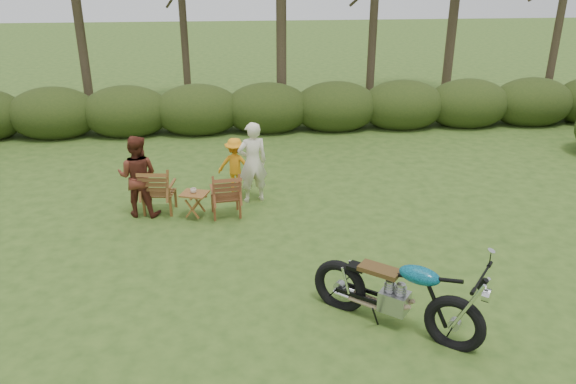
{
  "coord_description": "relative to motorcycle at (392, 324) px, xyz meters",
  "views": [
    {
      "loc": [
        -0.9,
        -6.88,
        4.67
      ],
      "look_at": [
        -0.05,
        2.09,
        0.9
      ],
      "focal_mm": 35.0,
      "sensor_mm": 36.0,
      "label": 1
    }
  ],
  "objects": [
    {
      "name": "adult_a",
      "position": [
        -1.74,
        4.46,
        0.0
      ],
      "size": [
        0.69,
        0.54,
        1.68
      ],
      "primitive_type": "imported",
      "rotation": [
        0.0,
        0.0,
        3.39
      ],
      "color": "beige",
      "rests_on": "ground"
    },
    {
      "name": "lawn_chair_right",
      "position": [
        -2.3,
        3.8,
        0.0
      ],
      "size": [
        0.7,
        0.7,
        0.91
      ],
      "primitive_type": null,
      "rotation": [
        0.0,
        0.0,
        3.27
      ],
      "color": "brown",
      "rests_on": "ground"
    },
    {
      "name": "child",
      "position": [
        -2.09,
        5.05,
        0.0
      ],
      "size": [
        0.83,
        0.57,
        1.18
      ],
      "primitive_type": "imported",
      "rotation": [
        0.0,
        0.0,
        2.95
      ],
      "color": "orange",
      "rests_on": "ground"
    },
    {
      "name": "lawn_chair_left",
      "position": [
        -3.6,
        4.1,
        0.0
      ],
      "size": [
        0.74,
        0.74,
        0.96
      ],
      "primitive_type": null,
      "rotation": [
        0.0,
        0.0,
        3.02
      ],
      "color": "brown",
      "rests_on": "ground"
    },
    {
      "name": "side_table",
      "position": [
        -2.89,
        3.73,
        0.26
      ],
      "size": [
        0.62,
        0.57,
        0.52
      ],
      "primitive_type": null,
      "rotation": [
        0.0,
        0.0,
        -0.33
      ],
      "color": "brown",
      "rests_on": "ground"
    },
    {
      "name": "cup",
      "position": [
        -2.9,
        3.74,
        0.57
      ],
      "size": [
        0.13,
        0.13,
        0.09
      ],
      "primitive_type": "imported",
      "rotation": [
        0.0,
        0.0,
        0.13
      ],
      "color": "beige",
      "rests_on": "side_table"
    },
    {
      "name": "adult_b",
      "position": [
        -3.96,
        4.0,
        0.0
      ],
      "size": [
        0.88,
        0.74,
        1.61
      ],
      "primitive_type": "imported",
      "rotation": [
        0.0,
        0.0,
        2.96
      ],
      "color": "#5B261A",
      "rests_on": "ground"
    },
    {
      "name": "motorcycle",
      "position": [
        0.0,
        0.0,
        0.0
      ],
      "size": [
        2.37,
        2.13,
        1.33
      ],
      "primitive_type": null,
      "rotation": [
        0.0,
        0.0,
        -0.67
      ],
      "color": "#0D8BAE",
      "rests_on": "ground"
    },
    {
      "name": "ground",
      "position": [
        -1.13,
        0.62,
        0.0
      ],
      "size": [
        80.0,
        80.0,
        0.0
      ],
      "primitive_type": "plane",
      "color": "#2C4918",
      "rests_on": "ground"
    }
  ]
}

